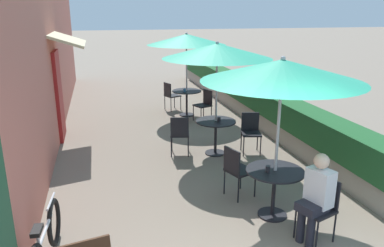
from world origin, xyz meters
name	(u,v)px	position (x,y,z in m)	size (l,w,h in m)	color
cafe_facade_wall	(50,49)	(-2.54, 7.34, 2.09)	(0.98, 14.96, 4.20)	#C66B5B
planter_hedge	(249,99)	(2.75, 7.38, 0.54)	(0.60, 13.96, 1.01)	gray
patio_table_near	(274,181)	(0.96, 2.11, 0.56)	(0.85, 0.85, 0.74)	black
patio_umbrella_near	(282,71)	(0.96, 2.11, 2.20)	(2.24, 2.24, 2.40)	#B7B7BC
cafe_chair_near_left	(320,204)	(1.29, 1.41, 0.52)	(0.51, 0.51, 0.87)	black
seated_patron_near_left	(316,195)	(1.18, 1.38, 0.69)	(0.48, 0.44, 1.25)	#23232D
cafe_chair_near_right	(237,168)	(0.63, 2.81, 0.52)	(0.51, 0.51, 0.87)	black
coffee_cup_near	(268,169)	(0.83, 2.09, 0.79)	(0.07, 0.07, 0.09)	#232328
patio_table_mid	(216,129)	(0.90, 4.78, 0.56)	(0.85, 0.85, 0.74)	black
patio_umbrella_mid	(217,51)	(0.90, 4.78, 2.20)	(2.24, 2.24, 2.40)	#B7B7BC
cafe_chair_mid_left	(251,130)	(1.66, 4.68, 0.52)	(0.48, 0.48, 0.87)	black
cafe_chair_mid_right	(180,132)	(0.13, 4.88, 0.52)	(0.48, 0.48, 0.87)	black
coffee_cup_mid	(219,119)	(0.95, 4.73, 0.79)	(0.07, 0.07, 0.09)	#232328
patio_table_far	(187,97)	(1.02, 7.97, 0.56)	(0.85, 0.85, 0.74)	black
patio_umbrella_far	(186,39)	(1.02, 7.97, 2.20)	(2.24, 2.24, 2.40)	#B7B7BC
cafe_chair_far_left	(171,94)	(0.67, 8.65, 0.52)	(0.52, 0.52, 0.87)	black
cafe_chair_far_right	(205,103)	(1.37, 7.28, 0.52)	(0.52, 0.52, 0.87)	black
coffee_cup_far	(184,90)	(0.93, 7.84, 0.79)	(0.07, 0.07, 0.09)	teal
bicycle_leaning	(46,244)	(-2.20, 1.66, 0.33)	(0.20, 1.64, 0.71)	black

